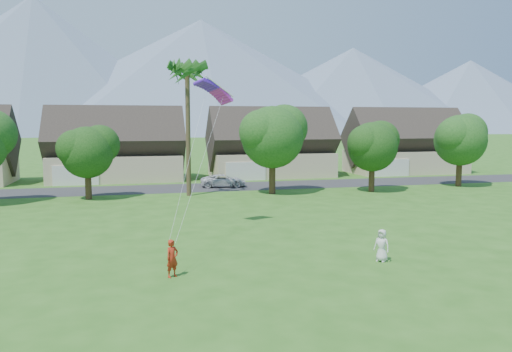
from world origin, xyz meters
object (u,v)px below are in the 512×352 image
object	(u,v)px
kite_flyer	(172,258)
parked_car	(223,181)
watcher	(382,245)
parafoil_kite	(214,89)

from	to	relation	value
kite_flyer	parked_car	bearing A→B (deg)	42.88
watcher	parafoil_kite	xyz separation A→B (m)	(-6.86, 9.69, 8.21)
kite_flyer	parafoil_kite	bearing A→B (deg)	37.26
kite_flyer	parafoil_kite	distance (m)	13.20
parked_car	parafoil_kite	bearing A→B (deg)	174.64
kite_flyer	parked_car	world-z (taller)	kite_flyer
kite_flyer	watcher	size ratio (longest dim) A/B	1.05
kite_flyer	watcher	bearing A→B (deg)	-32.55
parked_car	parafoil_kite	xyz separation A→B (m)	(-4.07, -20.27, 8.35)
parafoil_kite	watcher	bearing A→B (deg)	-81.28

